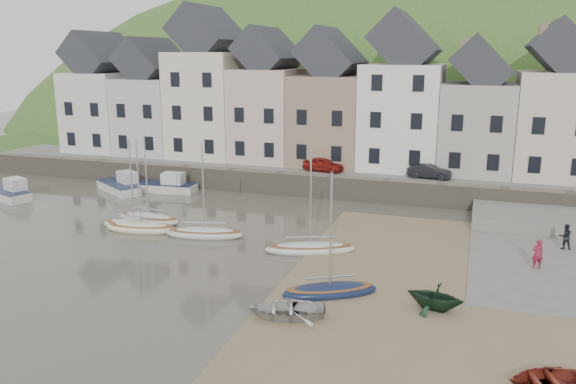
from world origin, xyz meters
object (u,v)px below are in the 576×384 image
(rowboat_green, at_px, (435,296))
(person_red, at_px, (538,254))
(rowboat_red, at_px, (549,379))
(rowboat_white, at_px, (286,309))
(person_dark, at_px, (565,237))
(sailboat_0, at_px, (134,226))
(car_left, at_px, (323,164))
(car_right, at_px, (429,171))

(rowboat_green, relative_size, person_red, 1.54)
(rowboat_green, relative_size, rowboat_red, 0.87)
(rowboat_white, height_order, person_dark, person_dark)
(rowboat_green, relative_size, person_dark, 1.65)
(rowboat_red, xyz_separation_m, person_red, (0.53, 11.98, 0.58))
(sailboat_0, bearing_deg, rowboat_green, -17.52)
(rowboat_white, height_order, person_red, person_red)
(sailboat_0, relative_size, person_red, 3.87)
(rowboat_white, relative_size, person_dark, 2.22)
(sailboat_0, bearing_deg, person_red, 1.33)
(rowboat_white, bearing_deg, person_dark, 119.13)
(car_left, bearing_deg, rowboat_green, -144.19)
(person_red, bearing_deg, rowboat_green, 36.61)
(rowboat_green, bearing_deg, car_right, -163.29)
(sailboat_0, distance_m, car_right, 23.35)
(sailboat_0, height_order, person_dark, sailboat_0)
(sailboat_0, distance_m, person_red, 24.73)
(car_left, bearing_deg, person_red, -123.99)
(car_left, height_order, car_right, car_left)
(rowboat_green, distance_m, car_left, 24.10)
(rowboat_green, bearing_deg, person_red, 155.84)
(person_red, relative_size, car_left, 0.47)
(sailboat_0, xyz_separation_m, rowboat_green, (19.91, -6.28, 0.46))
(sailboat_0, distance_m, person_dark, 26.92)
(sailboat_0, distance_m, car_left, 17.62)
(car_left, distance_m, car_right, 8.84)
(sailboat_0, height_order, car_right, sailboat_0)
(sailboat_0, bearing_deg, car_right, 40.43)
(car_right, bearing_deg, person_dark, -134.12)
(person_dark, bearing_deg, sailboat_0, 1.63)
(person_red, bearing_deg, car_right, -82.63)
(sailboat_0, distance_m, rowboat_red, 26.74)
(sailboat_0, height_order, car_left, sailboat_0)
(rowboat_green, height_order, person_dark, person_dark)
(rowboat_white, height_order, car_left, car_left)
(sailboat_0, bearing_deg, rowboat_red, -25.24)
(person_dark, xyz_separation_m, car_left, (-17.66, 10.60, 1.31))
(rowboat_white, height_order, rowboat_green, rowboat_green)
(person_dark, bearing_deg, person_red, 57.03)
(sailboat_0, relative_size, car_left, 1.80)
(car_right, bearing_deg, rowboat_green, -168.04)
(sailboat_0, xyz_separation_m, car_left, (8.88, 15.10, 1.94))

